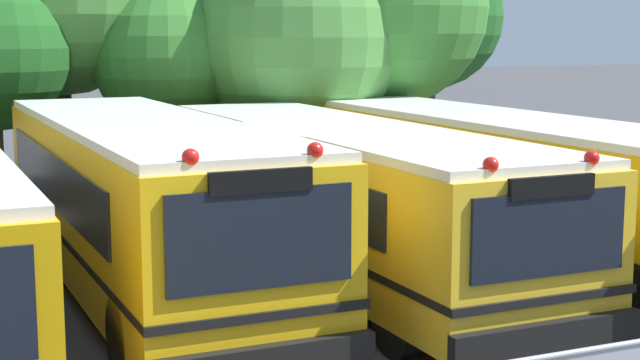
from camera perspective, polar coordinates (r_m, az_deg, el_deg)
ground_plane at (r=15.24m, az=-4.35°, el=-6.25°), size 160.00×160.00×0.00m
school_bus_1 at (r=14.68m, az=-10.48°, el=-1.08°), size 2.67×10.27×2.79m
school_bus_2 at (r=15.47m, az=1.45°, el=-0.79°), size 2.73×10.72×2.60m
school_bus_3 at (r=16.97m, az=11.20°, el=-0.06°), size 2.72×11.71×2.63m
tree_4 at (r=22.66m, az=-9.06°, el=7.39°), size 3.57×3.57×5.18m
tree_5 at (r=22.33m, az=-1.54°, el=8.47°), size 4.86×4.86×6.26m
tree_6 at (r=23.24m, az=3.63°, el=10.30°), size 4.72×4.71×6.87m
tree_7 at (r=25.67m, az=6.32°, el=9.52°), size 3.80×3.80×6.25m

